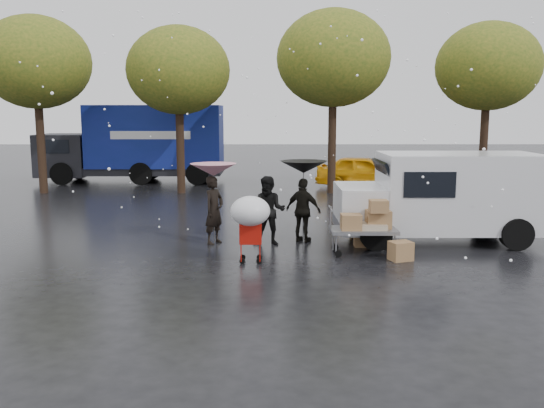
{
  "coord_description": "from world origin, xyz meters",
  "views": [
    {
      "loc": [
        0.06,
        -12.8,
        3.21
      ],
      "look_at": [
        0.1,
        1.0,
        0.99
      ],
      "focal_mm": 38.0,
      "sensor_mm": 36.0,
      "label": 1
    }
  ],
  "objects_px": {
    "shopping_cart": "(250,215)",
    "yellow_taxi": "(364,172)",
    "person_black": "(303,210)",
    "white_van": "(443,195)",
    "blue_truck": "(138,144)",
    "vendor_cart": "(367,223)",
    "person_pink": "(214,210)"
  },
  "relations": [
    {
      "from": "white_van",
      "to": "yellow_taxi",
      "type": "relative_size",
      "value": 1.21
    },
    {
      "from": "person_pink",
      "to": "white_van",
      "type": "bearing_deg",
      "value": -54.8
    },
    {
      "from": "person_pink",
      "to": "white_van",
      "type": "distance_m",
      "value": 5.67
    },
    {
      "from": "person_black",
      "to": "vendor_cart",
      "type": "distance_m",
      "value": 1.87
    },
    {
      "from": "blue_truck",
      "to": "white_van",
      "type": "bearing_deg",
      "value": -50.2
    },
    {
      "from": "person_black",
      "to": "blue_truck",
      "type": "relative_size",
      "value": 0.19
    },
    {
      "from": "person_pink",
      "to": "vendor_cart",
      "type": "distance_m",
      "value": 3.73
    },
    {
      "from": "person_black",
      "to": "yellow_taxi",
      "type": "bearing_deg",
      "value": -76.83
    },
    {
      "from": "person_black",
      "to": "shopping_cart",
      "type": "distance_m",
      "value": 2.46
    },
    {
      "from": "yellow_taxi",
      "to": "blue_truck",
      "type": "bearing_deg",
      "value": 91.4
    },
    {
      "from": "white_van",
      "to": "blue_truck",
      "type": "xyz_separation_m",
      "value": [
        -10.35,
        12.43,
        0.6
      ]
    },
    {
      "from": "vendor_cart",
      "to": "white_van",
      "type": "distance_m",
      "value": 2.51
    },
    {
      "from": "vendor_cart",
      "to": "white_van",
      "type": "xyz_separation_m",
      "value": [
        2.08,
        1.33,
        0.43
      ]
    },
    {
      "from": "yellow_taxi",
      "to": "person_pink",
      "type": "bearing_deg",
      "value": 166.83
    },
    {
      "from": "person_black",
      "to": "yellow_taxi",
      "type": "xyz_separation_m",
      "value": [
        3.17,
        10.23,
        -0.11
      ]
    },
    {
      "from": "person_pink",
      "to": "shopping_cart",
      "type": "distance_m",
      "value": 2.17
    },
    {
      "from": "vendor_cart",
      "to": "shopping_cart",
      "type": "height_order",
      "value": "shopping_cart"
    },
    {
      "from": "vendor_cart",
      "to": "yellow_taxi",
      "type": "relative_size",
      "value": 0.37
    },
    {
      "from": "person_black",
      "to": "vendor_cart",
      "type": "height_order",
      "value": "person_black"
    },
    {
      "from": "shopping_cart",
      "to": "yellow_taxi",
      "type": "distance_m",
      "value": 13.11
    },
    {
      "from": "shopping_cart",
      "to": "white_van",
      "type": "xyz_separation_m",
      "value": [
        4.7,
        2.19,
        0.1
      ]
    },
    {
      "from": "shopping_cart",
      "to": "blue_truck",
      "type": "xyz_separation_m",
      "value": [
        -5.65,
        14.61,
        0.69
      ]
    },
    {
      "from": "shopping_cart",
      "to": "person_black",
      "type": "bearing_deg",
      "value": 59.6
    },
    {
      "from": "blue_truck",
      "to": "person_pink",
      "type": "bearing_deg",
      "value": -69.66
    },
    {
      "from": "vendor_cart",
      "to": "yellow_taxi",
      "type": "distance_m",
      "value": 11.63
    },
    {
      "from": "vendor_cart",
      "to": "blue_truck",
      "type": "bearing_deg",
      "value": 121.01
    },
    {
      "from": "blue_truck",
      "to": "yellow_taxi",
      "type": "relative_size",
      "value": 2.05
    },
    {
      "from": "blue_truck",
      "to": "yellow_taxi",
      "type": "xyz_separation_m",
      "value": [
        10.07,
        -2.27,
        -1.07
      ]
    },
    {
      "from": "shopping_cart",
      "to": "yellow_taxi",
      "type": "height_order",
      "value": "shopping_cart"
    },
    {
      "from": "person_pink",
      "to": "blue_truck",
      "type": "distance_m",
      "value": 13.55
    },
    {
      "from": "person_black",
      "to": "white_van",
      "type": "xyz_separation_m",
      "value": [
        3.46,
        0.07,
        0.36
      ]
    },
    {
      "from": "yellow_taxi",
      "to": "vendor_cart",
      "type": "bearing_deg",
      "value": -174.77
    }
  ]
}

